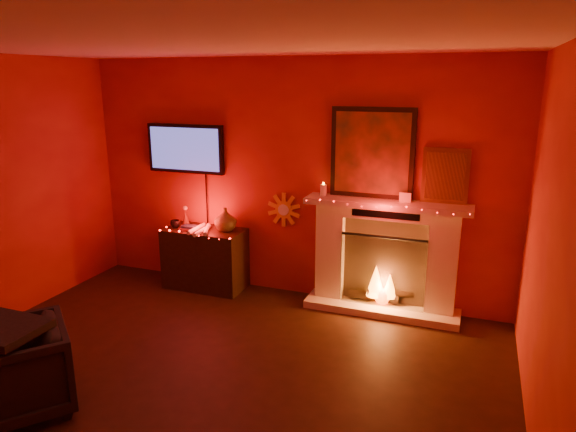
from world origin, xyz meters
name	(u,v)px	position (x,y,z in m)	size (l,w,h in m)	color
room	(162,243)	(0.00, 0.00, 1.35)	(5.00, 5.00, 5.00)	black
fireplace	(385,246)	(1.14, 2.39, 0.72)	(1.72, 0.40, 2.18)	beige
tv	(186,149)	(-1.30, 2.45, 1.65)	(1.00, 0.07, 1.24)	black
sunburst_clock	(284,210)	(-0.05, 2.48, 1.00)	(0.40, 0.03, 0.40)	gold
console_table	(206,256)	(-0.97, 2.26, 0.40)	(0.96, 0.56, 1.00)	black
armchair	(16,371)	(-1.10, -0.39, 0.34)	(0.73, 0.75, 0.68)	black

